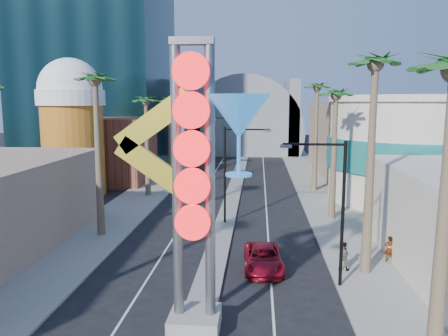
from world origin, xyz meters
The scene contains 22 objects.
sidewalk_west centered at (-9.50, 35.00, 0.07)m, with size 5.00×100.00×0.15m, color gray.
sidewalk_east centered at (9.50, 35.00, 0.07)m, with size 5.00×100.00×0.15m, color gray.
median centered at (0.00, 38.00, 0.07)m, with size 1.60×84.00×0.15m, color gray.
hotel_tower centered at (-22.00, 52.00, 25.00)m, with size 20.00×20.00×50.00m, color black.
brick_filler_west centered at (-16.00, 38.00, 4.00)m, with size 10.00×10.00×8.00m, color brown.
filler_east centered at (16.00, 48.00, 5.00)m, with size 10.00×20.00×10.00m, color #9C8165.
beer_mug centered at (-17.00, 30.00, 7.84)m, with size 7.00×7.00×14.50m.
turquoise_building centered at (18.00, 30.00, 5.25)m, with size 16.60×16.60×10.60m.
canopy centered at (0.00, 72.00, 4.31)m, with size 22.00×16.00×22.00m.
neon_sign centered at (0.82, 2.96, 7.31)m, with size 6.53×2.60×12.55m.
streetlight_0 centered at (0.55, 20.00, 4.88)m, with size 3.79×0.25×8.00m.
streetlight_1 centered at (-0.55, 44.00, 4.88)m, with size 3.79×0.25×8.00m.
streetlight_2 centered at (6.72, 8.00, 4.83)m, with size 3.45×0.25×8.00m.
palm_1 centered at (-9.00, 16.00, 10.82)m, with size 2.40×2.40×12.70m.
palm_2 centered at (-9.00, 30.00, 9.48)m, with size 2.40×2.40×11.20m.
palm_3 centered at (-9.00, 42.00, 9.48)m, with size 2.40×2.40×11.20m.
palm_5 centered at (9.00, 10.00, 11.27)m, with size 2.40×2.40×13.20m.
palm_6 centered at (9.00, 22.00, 9.93)m, with size 2.40×2.40×11.70m.
palm_7 centered at (9.00, 34.00, 10.82)m, with size 2.40×2.40×12.70m.
red_pickup centered at (3.08, 10.33, 0.69)m, with size 2.29×4.96×1.38m, color maroon.
pedestrian_a centered at (10.87, 11.82, 0.97)m, with size 0.60×0.39×1.63m, color gray.
pedestrian_b centered at (7.74, 10.27, 1.00)m, with size 0.83×0.64×1.70m, color gray.
Camera 1 is at (2.72, -14.86, 9.99)m, focal length 35.00 mm.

